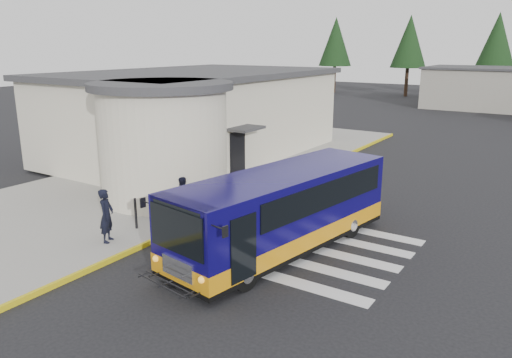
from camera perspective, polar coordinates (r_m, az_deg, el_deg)
The scene contains 9 objects.
ground at distance 17.32m, azimuth 5.91°, elevation -6.63°, with size 140.00×140.00×0.00m, color black.
sidewalk at distance 25.34m, azimuth -8.08°, elevation 0.52°, with size 10.00×34.00×0.15m, color gray.
curb_strip at distance 22.48m, azimuth 1.47°, elevation -1.21°, with size 0.12×34.00×0.16m, color gold.
station_building at distance 28.20m, azimuth -7.21°, elevation 7.19°, with size 12.70×18.70×4.80m.
crosswalk at distance 16.88m, azimuth 3.13°, elevation -7.13°, with size 8.00×5.35×0.01m.
transit_bus at distance 15.80m, azimuth 2.92°, elevation -3.99°, with size 4.15×9.33×2.56m.
pedestrian_a at distance 16.89m, azimuth -16.71°, elevation -4.02°, with size 0.65×0.43×1.78m, color black.
pedestrian_b at distance 18.88m, azimuth -8.47°, elevation -1.98°, with size 0.73×0.57×1.49m, color black.
bollard at distance 17.93m, azimuth -13.58°, elevation -3.83°, with size 0.09×0.09×1.10m, color black.
Camera 1 is at (7.29, -14.35, 6.39)m, focal length 35.00 mm.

